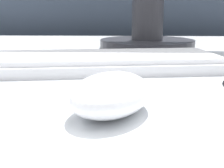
{
  "coord_description": "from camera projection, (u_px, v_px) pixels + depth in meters",
  "views": [
    {
      "loc": [
        0.07,
        -0.51,
        0.87
      ],
      "look_at": [
        0.06,
        -0.2,
        0.79
      ],
      "focal_mm": 50.0,
      "sensor_mm": 36.0,
      "label": 1
    }
  ],
  "objects": [
    {
      "name": "keyboard",
      "position": [
        89.0,
        62.0,
        0.51
      ],
      "size": [
        0.45,
        0.21,
        0.02
      ],
      "rotation": [
        0.0,
        0.0,
        0.14
      ],
      "color": "silver",
      "rests_on": "desk"
    },
    {
      "name": "computer_mouse_near",
      "position": [
        111.0,
        94.0,
        0.29
      ],
      "size": [
        0.1,
        0.12,
        0.04
      ],
      "rotation": [
        0.0,
        0.0,
        -0.38
      ],
      "color": "white",
      "rests_on": "desk"
    },
    {
      "name": "partition_panel",
      "position": [
        105.0,
        96.0,
        1.3
      ],
      "size": [
        5.0,
        0.03,
        1.01
      ],
      "color": "#333D4C",
      "rests_on": "ground_plane"
    }
  ]
}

